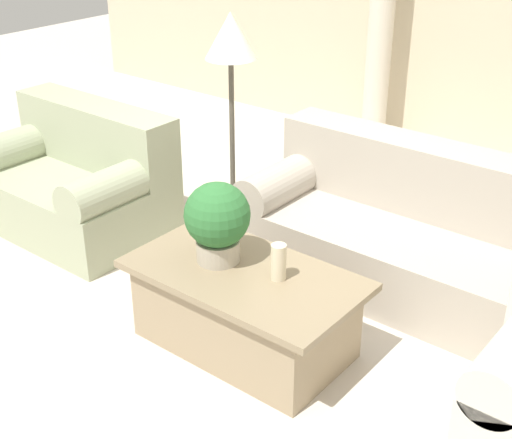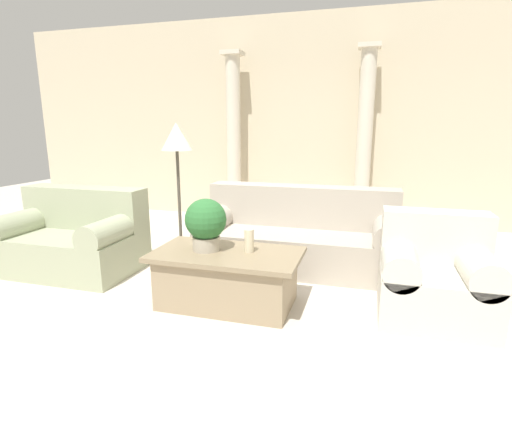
# 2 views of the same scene
# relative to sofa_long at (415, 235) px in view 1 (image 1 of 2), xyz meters

# --- Properties ---
(ground_plane) EXTENTS (16.00, 16.00, 0.00)m
(ground_plane) POSITION_rel_sofa_long_xyz_m (-0.39, -0.77, -0.34)
(ground_plane) COLOR beige
(sofa_long) EXTENTS (2.13, 0.89, 0.86)m
(sofa_long) POSITION_rel_sofa_long_xyz_m (0.00, 0.00, 0.00)
(sofa_long) COLOR #ADA393
(sofa_long) RESTS_ON ground_plane
(loveseat) EXTENTS (1.41, 0.89, 0.86)m
(loveseat) POSITION_rel_sofa_long_xyz_m (-2.31, -0.77, 0.01)
(loveseat) COLOR #A2A988
(loveseat) RESTS_ON ground_plane
(coffee_table) EXTENTS (1.26, 0.71, 0.47)m
(coffee_table) POSITION_rel_sofa_long_xyz_m (-0.41, -1.17, -0.10)
(coffee_table) COLOR #998466
(coffee_table) RESTS_ON ground_plane
(potted_plant) EXTENTS (0.36, 0.36, 0.45)m
(potted_plant) POSITION_rel_sofa_long_xyz_m (-0.60, -1.16, 0.38)
(potted_plant) COLOR #B2A893
(potted_plant) RESTS_ON coffee_table
(pillar_candle) EXTENTS (0.08, 0.08, 0.20)m
(pillar_candle) POSITION_rel_sofa_long_xyz_m (-0.22, -1.11, 0.23)
(pillar_candle) COLOR beige
(pillar_candle) RESTS_ON coffee_table
(floor_lamp) EXTENTS (0.34, 0.34, 1.56)m
(floor_lamp) POSITION_rel_sofa_long_xyz_m (-1.36, -0.14, 0.96)
(floor_lamp) COLOR #4C473D
(floor_lamp) RESTS_ON ground_plane
(column_left) EXTENTS (0.31, 0.31, 2.64)m
(column_left) POSITION_rel_sofa_long_xyz_m (-1.42, 1.94, 1.00)
(column_left) COLOR beige
(column_left) RESTS_ON ground_plane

